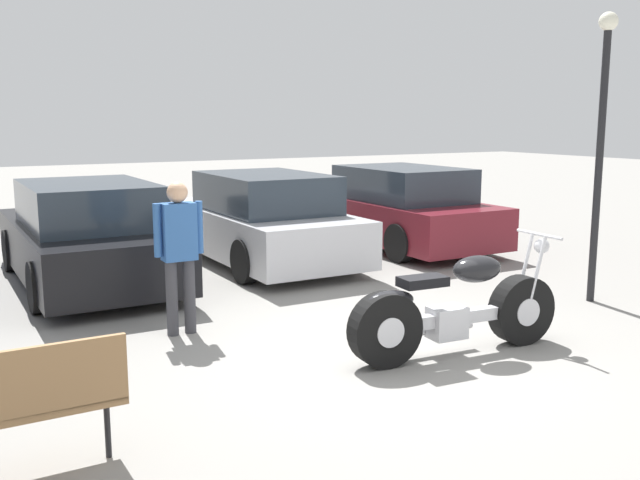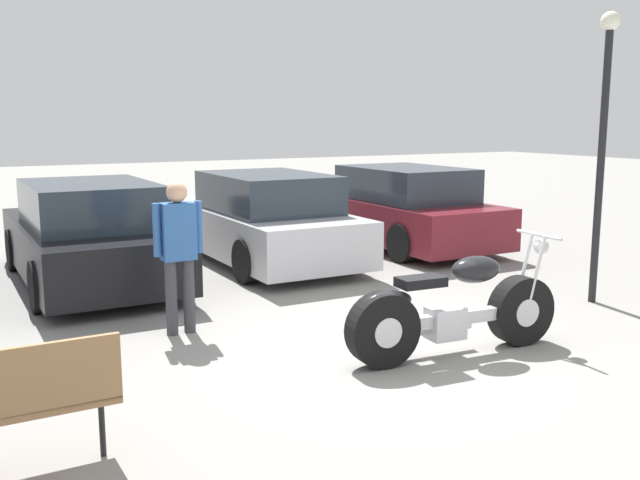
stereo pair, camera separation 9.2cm
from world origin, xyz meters
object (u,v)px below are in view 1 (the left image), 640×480
object	(u,v)px
parked_car_silver	(261,221)
parked_car_black	(87,236)
lamp_post	(602,127)
person_standing	(179,246)
motorcycle	(454,311)
parked_car_maroon	(396,209)

from	to	relation	value
parked_car_silver	parked_car_black	bearing A→B (deg)	-175.53
lamp_post	person_standing	xyz separation A→B (m)	(-4.83, 1.16, -1.18)
parked_car_black	motorcycle	bearing A→B (deg)	-63.12
motorcycle	parked_car_silver	size ratio (longest dim) A/B	0.53
motorcycle	parked_car_silver	world-z (taller)	parked_car_silver
parked_car_maroon	person_standing	world-z (taller)	person_standing
parked_car_black	lamp_post	xyz separation A→B (m)	(5.18, -4.00, 1.47)
lamp_post	parked_car_black	bearing A→B (deg)	142.36
parked_car_silver	person_standing	size ratio (longest dim) A/B	2.69
parked_car_silver	parked_car_maroon	xyz separation A→B (m)	(2.67, 0.14, 0.00)
parked_car_maroon	person_standing	distance (m)	5.91
parked_car_black	parked_car_silver	world-z (taller)	same
motorcycle	parked_car_silver	bearing A→B (deg)	86.91
motorcycle	person_standing	size ratio (longest dim) A/B	1.42
parked_car_silver	person_standing	world-z (taller)	person_standing
motorcycle	person_standing	bearing A→B (deg)	137.02
parked_car_black	lamp_post	size ratio (longest dim) A/B	1.24
parked_car_maroon	lamp_post	world-z (taller)	lamp_post
motorcycle	parked_car_black	world-z (taller)	parked_car_black
parked_car_maroon	lamp_post	distance (m)	4.59
motorcycle	parked_car_black	bearing A→B (deg)	116.88
parked_car_silver	person_standing	xyz separation A→B (m)	(-2.31, -3.04, 0.29)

